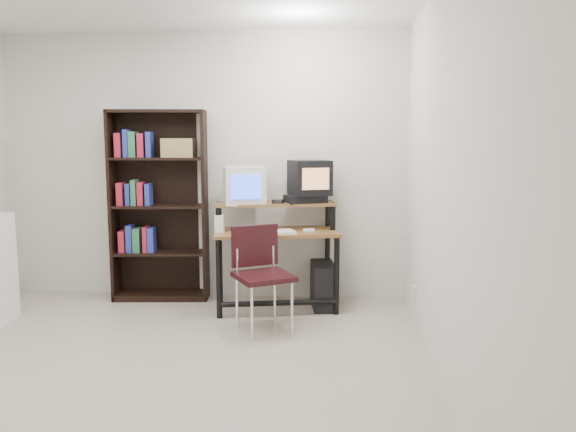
# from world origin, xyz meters

# --- Properties ---
(floor) EXTENTS (4.00, 4.00, 0.01)m
(floor) POSITION_xyz_m (0.00, 0.00, -0.01)
(floor) COLOR #BAAE9A
(floor) RESTS_ON ground
(back_wall) EXTENTS (4.00, 0.01, 2.60)m
(back_wall) POSITION_xyz_m (0.00, 2.00, 1.30)
(back_wall) COLOR silver
(back_wall) RESTS_ON floor
(right_wall) EXTENTS (0.01, 4.00, 2.60)m
(right_wall) POSITION_xyz_m (2.00, 0.00, 1.30)
(right_wall) COLOR silver
(right_wall) RESTS_ON floor
(computer_desk) EXTENTS (1.21, 0.77, 0.98)m
(computer_desk) POSITION_xyz_m (0.78, 1.62, 0.68)
(computer_desk) COLOR brown
(computer_desk) RESTS_ON floor
(crt_monitor) EXTENTS (0.45, 0.45, 0.35)m
(crt_monitor) POSITION_xyz_m (0.48, 1.67, 1.14)
(crt_monitor) COLOR silver
(crt_monitor) RESTS_ON computer_desk
(vcr) EXTENTS (0.43, 0.38, 0.08)m
(vcr) POSITION_xyz_m (1.04, 1.75, 1.01)
(vcr) COLOR black
(vcr) RESTS_ON computer_desk
(crt_tv) EXTENTS (0.44, 0.44, 0.32)m
(crt_tv) POSITION_xyz_m (1.08, 1.78, 1.21)
(crt_tv) COLOR black
(crt_tv) RESTS_ON vcr
(cd_spindle) EXTENTS (0.13, 0.13, 0.05)m
(cd_spindle) POSITION_xyz_m (0.80, 1.65, 0.99)
(cd_spindle) COLOR #26262B
(cd_spindle) RESTS_ON computer_desk
(keyboard) EXTENTS (0.51, 0.36, 0.03)m
(keyboard) POSITION_xyz_m (0.73, 1.44, 0.74)
(keyboard) COLOR silver
(keyboard) RESTS_ON computer_desk
(mousepad) EXTENTS (0.24, 0.21, 0.01)m
(mousepad) POSITION_xyz_m (1.09, 1.59, 0.72)
(mousepad) COLOR black
(mousepad) RESTS_ON computer_desk
(mouse) EXTENTS (0.11, 0.09, 0.03)m
(mouse) POSITION_xyz_m (1.08, 1.58, 0.74)
(mouse) COLOR white
(mouse) RESTS_ON mousepad
(desk_speaker) EXTENTS (0.08, 0.08, 0.17)m
(desk_speaker) POSITION_xyz_m (0.29, 1.47, 0.80)
(desk_speaker) COLOR silver
(desk_speaker) RESTS_ON computer_desk
(pc_tower) EXTENTS (0.26, 0.47, 0.42)m
(pc_tower) POSITION_xyz_m (1.22, 1.68, 0.21)
(pc_tower) COLOR black
(pc_tower) RESTS_ON floor
(school_chair) EXTENTS (0.58, 0.58, 0.85)m
(school_chair) POSITION_xyz_m (0.72, 1.03, 0.53)
(school_chair) COLOR black
(school_chair) RESTS_ON floor
(bookshelf) EXTENTS (0.95, 0.40, 1.84)m
(bookshelf) POSITION_xyz_m (-0.39, 1.86, 0.94)
(bookshelf) COLOR black
(bookshelf) RESTS_ON floor
(wall_outlet) EXTENTS (0.02, 0.08, 0.12)m
(wall_outlet) POSITION_xyz_m (1.99, 1.15, 0.30)
(wall_outlet) COLOR beige
(wall_outlet) RESTS_ON right_wall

